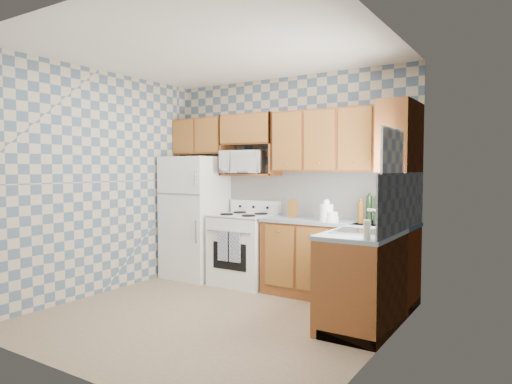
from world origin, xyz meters
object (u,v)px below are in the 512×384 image
(microwave, at_px, (243,162))
(electric_kettle, at_px, (326,213))
(stove_body, at_px, (244,250))
(refrigerator, at_px, (195,217))

(microwave, xyz_separation_m, electric_kettle, (1.32, -0.26, -0.58))
(stove_body, height_order, electric_kettle, electric_kettle)
(refrigerator, relative_size, electric_kettle, 8.52)
(stove_body, distance_m, electric_kettle, 1.36)
(electric_kettle, bearing_deg, refrigerator, 176.39)
(stove_body, relative_size, microwave, 1.62)
(microwave, bearing_deg, electric_kettle, -29.35)
(refrigerator, distance_m, stove_body, 0.89)
(refrigerator, relative_size, microwave, 3.03)
(electric_kettle, bearing_deg, stove_body, 172.88)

